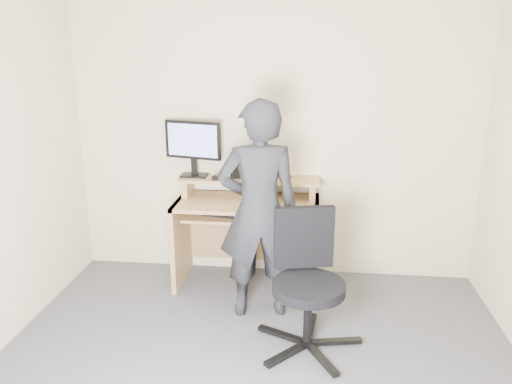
% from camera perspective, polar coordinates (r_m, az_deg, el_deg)
% --- Properties ---
extents(back_wall, '(3.50, 0.02, 2.50)m').
position_cam_1_polar(back_wall, '(4.32, 2.10, 6.41)').
color(back_wall, beige).
rests_on(back_wall, ground).
extents(desk, '(1.20, 0.60, 0.91)m').
position_cam_1_polar(desk, '(4.31, -0.87, -3.29)').
color(desk, tan).
rests_on(desk, ground).
extents(monitor, '(0.50, 0.16, 0.48)m').
position_cam_1_polar(monitor, '(4.29, -7.22, 5.52)').
color(monitor, black).
rests_on(monitor, desk).
extents(external_drive, '(0.10, 0.14, 0.20)m').
position_cam_1_polar(external_drive, '(4.28, -2.41, 3.01)').
color(external_drive, black).
rests_on(external_drive, desk).
extents(travel_mug, '(0.08, 0.08, 0.18)m').
position_cam_1_polar(travel_mug, '(4.21, 0.61, 2.66)').
color(travel_mug, '#B9B9BE').
rests_on(travel_mug, desk).
extents(smartphone, '(0.10, 0.14, 0.01)m').
position_cam_1_polar(smartphone, '(4.24, 3.39, 1.53)').
color(smartphone, black).
rests_on(smartphone, desk).
extents(charger, '(0.05, 0.04, 0.03)m').
position_cam_1_polar(charger, '(4.21, -4.73, 1.60)').
color(charger, black).
rests_on(charger, desk).
extents(headphones, '(0.17, 0.17, 0.06)m').
position_cam_1_polar(headphones, '(4.34, -3.99, 1.93)').
color(headphones, silver).
rests_on(headphones, desk).
extents(keyboard, '(0.49, 0.29, 0.03)m').
position_cam_1_polar(keyboard, '(4.13, -2.82, -2.47)').
color(keyboard, black).
rests_on(keyboard, desk).
extents(mouse, '(0.11, 0.08, 0.04)m').
position_cam_1_polar(mouse, '(4.05, 1.96, -1.31)').
color(mouse, black).
rests_on(mouse, desk).
extents(office_chair, '(0.73, 0.73, 0.93)m').
position_cam_1_polar(office_chair, '(3.43, 5.84, -9.54)').
color(office_chair, black).
rests_on(office_chair, ground).
extents(person, '(0.67, 0.51, 1.66)m').
position_cam_1_polar(person, '(3.68, 0.29, -2.17)').
color(person, black).
rests_on(person, ground).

